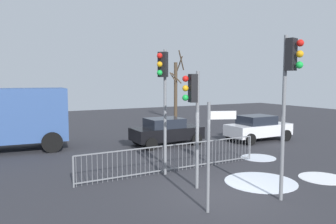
# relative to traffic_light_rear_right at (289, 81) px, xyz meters

# --- Properties ---
(ground_plane) EXTENTS (60.00, 60.00, 0.00)m
(ground_plane) POSITION_rel_traffic_light_rear_right_xyz_m (-1.29, 1.39, -3.51)
(ground_plane) COLOR #2D2D33
(traffic_light_rear_right) EXTENTS (0.37, 0.55, 4.80)m
(traffic_light_rear_right) POSITION_rel_traffic_light_rear_right_xyz_m (0.00, 0.00, 0.00)
(traffic_light_rear_right) COLOR slate
(traffic_light_rear_right) RESTS_ON ground
(traffic_light_mid_left) EXTENTS (0.56, 0.36, 3.83)m
(traffic_light_mid_left) POSITION_rel_traffic_light_rear_right_xyz_m (-1.78, 2.26, -0.71)
(traffic_light_mid_left) COLOR slate
(traffic_light_mid_left) RESTS_ON ground
(traffic_light_mid_right) EXTENTS (0.49, 0.44, 4.64)m
(traffic_light_mid_right) POSITION_rel_traffic_light_rear_right_xyz_m (-1.92, 4.07, -0.12)
(traffic_light_mid_right) COLOR slate
(traffic_light_mid_right) RESTS_ON ground
(direction_sign_post) EXTENTS (0.75, 0.31, 2.97)m
(direction_sign_post) POSITION_rel_traffic_light_rear_right_xyz_m (-2.42, 0.37, -1.85)
(direction_sign_post) COLOR slate
(direction_sign_post) RESTS_ON ground
(pedestrian_guard_railing) EXTENTS (7.84, 0.29, 1.07)m
(pedestrian_guard_railing) POSITION_rel_traffic_light_rear_right_xyz_m (-1.29, 4.32, -2.96)
(pedestrian_guard_railing) COLOR slate
(pedestrian_guard_railing) RESTS_ON ground
(car_black_near) EXTENTS (3.81, 1.94, 1.47)m
(car_black_near) POSITION_rel_traffic_light_rear_right_xyz_m (0.88, 9.12, -2.75)
(car_black_near) COLOR black
(car_black_near) RESTS_ON ground
(car_white_far) EXTENTS (3.80, 1.93, 1.47)m
(car_white_far) POSITION_rel_traffic_light_rear_right_xyz_m (6.18, 7.77, -2.75)
(car_white_far) COLOR silver
(car_white_far) RESTS_ON ground
(bare_tree_left) EXTENTS (1.39, 1.31, 6.00)m
(bare_tree_left) POSITION_rel_traffic_light_rear_right_xyz_m (7.02, 18.86, -0.76)
(bare_tree_left) COLOR #473828
(bare_tree_left) RESTS_ON ground
(snow_patch_kerb) EXTENTS (2.48, 2.48, 0.01)m
(snow_patch_kerb) POSITION_rel_traffic_light_rear_right_xyz_m (0.67, 1.71, -3.51)
(snow_patch_kerb) COLOR silver
(snow_patch_kerb) RESTS_ON ground
(snow_patch_island) EXTENTS (1.65, 1.65, 0.01)m
(snow_patch_island) POSITION_rel_traffic_light_rear_right_xyz_m (2.96, 1.00, -3.51)
(snow_patch_island) COLOR white
(snow_patch_island) RESTS_ON ground
(snow_patch_verge) EXTENTS (1.57, 1.57, 0.01)m
(snow_patch_verge) POSITION_rel_traffic_light_rear_right_xyz_m (3.17, 4.49, -3.51)
(snow_patch_verge) COLOR silver
(snow_patch_verge) RESTS_ON ground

